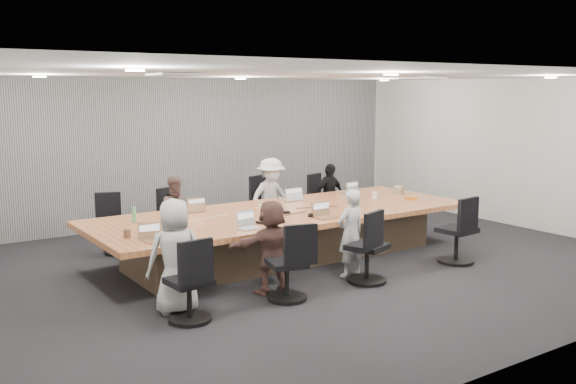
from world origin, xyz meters
TOP-DOWN VIEW (x-y plane):
  - floor at (0.00, 0.00)m, footprint 10.00×8.00m
  - ceiling at (0.00, 0.00)m, footprint 10.00×8.00m
  - wall_back at (0.00, 4.00)m, footprint 10.00×0.00m
  - wall_front at (0.00, -4.00)m, footprint 10.00×0.00m
  - wall_right at (5.00, 0.00)m, footprint 0.00×8.00m
  - curtain at (0.00, 3.92)m, footprint 9.80×0.04m
  - conference_table at (0.00, 0.50)m, footprint 6.00×2.20m
  - chair_0 at (-2.05, 2.20)m, footprint 0.64×0.64m
  - chair_1 at (-1.18, 2.20)m, footprint 0.61×0.61m
  - chair_2 at (0.62, 2.20)m, footprint 0.74×0.74m
  - chair_3 at (1.92, 2.20)m, footprint 0.62×0.62m
  - chair_4 at (-2.43, -1.20)m, footprint 0.56×0.56m
  - chair_5 at (-1.10, -1.20)m, footprint 0.64×0.64m
  - chair_6 at (0.21, -1.20)m, footprint 0.72×0.72m
  - chair_7 at (1.99, -1.20)m, footprint 0.63×0.63m
  - person_1 at (-1.18, 1.85)m, footprint 0.65×0.54m
  - laptop_1 at (-1.18, 1.30)m, footprint 0.30×0.21m
  - person_2 at (0.62, 1.85)m, footprint 0.94×0.59m
  - laptop_2 at (0.62, 1.30)m, footprint 0.34×0.24m
  - person_3 at (1.92, 1.85)m, footprint 0.74×0.36m
  - laptop_3 at (1.92, 1.30)m, footprint 0.31×0.23m
  - person_4 at (-2.43, -0.85)m, footprint 0.72×0.53m
  - laptop_4 at (-2.43, -0.30)m, footprint 0.32×0.25m
  - person_5 at (-1.10, -0.85)m, footprint 1.14×0.39m
  - laptop_5 at (-1.10, -0.30)m, footprint 0.32×0.25m
  - person_6 at (0.21, -0.85)m, footprint 0.47×0.32m
  - laptop_6 at (0.21, -0.30)m, footprint 0.33×0.24m
  - bottle_green_left at (-2.23, 0.97)m, footprint 0.07×0.07m
  - bottle_green_right at (1.20, 0.18)m, footprint 0.07×0.07m
  - bottle_clear at (-1.73, 0.60)m, footprint 0.08×0.08m
  - cup_white_far at (-0.28, 0.70)m, footprint 0.10×0.10m
  - cup_white_near at (1.93, 0.58)m, footprint 0.10×0.10m
  - mug_brown at (-2.65, 0.11)m, footprint 0.12×0.12m
  - mic_left at (-0.76, -0.08)m, footprint 0.17×0.12m
  - mic_right at (-0.10, 0.35)m, footprint 0.18×0.16m
  - stapler at (0.09, -0.12)m, footprint 0.15×0.08m
  - canvas_bag at (2.64, 0.75)m, footprint 0.28×0.26m
  - snack_packet at (2.40, 0.19)m, footprint 0.23×0.21m

SIDE VIEW (x-z plane):
  - floor at x=0.00m, z-range 0.00..0.00m
  - chair_1 at x=-1.18m, z-range 0.00..0.73m
  - chair_3 at x=1.92m, z-range 0.00..0.74m
  - chair_0 at x=-2.05m, z-range 0.00..0.75m
  - chair_4 at x=-2.43m, z-range 0.00..0.77m
  - chair_5 at x=-1.10m, z-range 0.00..0.78m
  - conference_table at x=0.00m, z-range 0.03..0.77m
  - chair_6 at x=0.21m, z-range 0.00..0.83m
  - chair_7 at x=1.99m, z-range 0.00..0.84m
  - chair_2 at x=0.62m, z-range 0.00..0.86m
  - person_5 at x=-1.10m, z-range 0.00..1.22m
  - person_1 at x=-1.18m, z-range 0.00..1.22m
  - person_3 at x=1.92m, z-range 0.00..1.22m
  - person_6 at x=0.21m, z-range 0.00..1.23m
  - person_4 at x=-2.43m, z-range 0.00..1.36m
  - person_2 at x=0.62m, z-range 0.00..1.40m
  - laptop_1 at x=-1.18m, z-range 0.74..0.76m
  - laptop_2 at x=0.62m, z-range 0.74..0.76m
  - laptop_3 at x=1.92m, z-range 0.74..0.76m
  - laptop_4 at x=-2.43m, z-range 0.74..0.76m
  - laptop_5 at x=-1.10m, z-range 0.74..0.76m
  - laptop_6 at x=0.21m, z-range 0.74..0.76m
  - mic_right at x=-0.10m, z-range 0.74..0.77m
  - mic_left at x=-0.76m, z-range 0.74..0.77m
  - snack_packet at x=2.40m, z-range 0.74..0.78m
  - stapler at x=0.09m, z-range 0.74..0.79m
  - cup_white_far at x=-0.28m, z-range 0.74..0.84m
  - mug_brown at x=-2.65m, z-range 0.74..0.85m
  - cup_white_near at x=1.93m, z-range 0.74..0.85m
  - canvas_bag at x=2.64m, z-range 0.74..0.87m
  - bottle_clear at x=-1.73m, z-range 0.74..0.95m
  - bottle_green_left at x=-2.23m, z-range 0.74..0.96m
  - bottle_green_right at x=1.20m, z-range 0.74..1.00m
  - wall_back at x=0.00m, z-range 0.00..2.80m
  - wall_front at x=0.00m, z-range 0.00..2.80m
  - wall_right at x=5.00m, z-range 0.00..2.80m
  - curtain at x=0.00m, z-range 0.00..2.80m
  - ceiling at x=0.00m, z-range 2.80..2.80m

